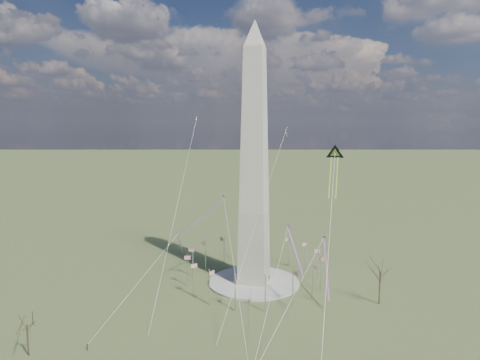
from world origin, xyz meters
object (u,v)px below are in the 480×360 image
(washington_monument, at_px, (254,163))
(tree_near, at_px, (380,269))
(kite_delta_black, at_px, (335,156))
(person_west, at_px, (87,347))

(washington_monument, distance_m, tree_near, 59.26)
(washington_monument, bearing_deg, kite_delta_black, 9.75)
(person_west, bearing_deg, washington_monument, -86.02)
(tree_near, bearing_deg, person_west, -145.44)
(tree_near, distance_m, person_west, 97.35)
(tree_near, xyz_separation_m, person_west, (-79.59, -54.82, -11.80))
(washington_monument, xyz_separation_m, tree_near, (47.10, -6.91, -35.28))
(tree_near, xyz_separation_m, kite_delta_black, (-17.39, 12.01, 38.18))
(washington_monument, relative_size, tree_near, 5.63)
(person_west, relative_size, kite_delta_black, 0.08)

